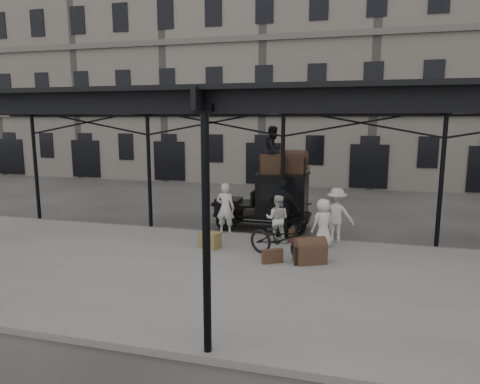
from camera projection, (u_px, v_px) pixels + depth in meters
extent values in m
plane|color=#383533|center=(270.00, 257.00, 13.07)|extent=(120.00, 120.00, 0.00)
cube|color=slate|center=(256.00, 278.00, 11.15)|extent=(28.00, 8.00, 0.15)
cylinder|color=black|center=(36.00, 170.00, 17.16)|extent=(0.14, 0.14, 4.30)
cylinder|color=black|center=(282.00, 179.00, 14.61)|extent=(0.14, 0.14, 4.30)
cylinder|color=black|center=(206.00, 241.00, 7.18)|extent=(0.14, 0.14, 4.30)
cube|color=black|center=(284.00, 110.00, 14.21)|extent=(22.00, 0.10, 0.45)
cube|color=black|center=(204.00, 99.00, 6.79)|extent=(22.00, 0.10, 0.45)
cube|color=black|center=(260.00, 100.00, 10.66)|extent=(22.50, 9.00, 0.08)
cube|color=silver|center=(260.00, 97.00, 10.65)|extent=(18.00, 7.00, 0.04)
cube|color=slate|center=(322.00, 77.00, 29.02)|extent=(64.00, 8.00, 14.00)
cylinder|color=black|center=(226.00, 221.00, 16.03)|extent=(0.80, 0.10, 0.80)
cylinder|color=black|center=(236.00, 213.00, 17.40)|extent=(0.80, 0.10, 0.80)
cylinder|color=black|center=(295.00, 225.00, 15.37)|extent=(0.80, 0.10, 0.80)
cylinder|color=black|center=(300.00, 217.00, 16.74)|extent=(0.80, 0.10, 0.80)
cube|color=black|center=(263.00, 215.00, 16.37)|extent=(3.60, 1.25, 0.12)
cube|color=black|center=(229.00, 205.00, 16.67)|extent=(0.90, 1.00, 0.55)
cube|color=black|center=(217.00, 205.00, 16.79)|extent=(0.06, 0.70, 0.55)
cube|color=black|center=(249.00, 204.00, 16.44)|extent=(0.70, 1.30, 0.10)
cube|color=black|center=(282.00, 195.00, 16.05)|extent=(1.80, 1.45, 1.55)
cube|color=black|center=(279.00, 193.00, 15.32)|extent=(1.40, 0.02, 0.60)
cube|color=black|center=(283.00, 174.00, 15.91)|extent=(1.90, 1.55, 0.06)
imported|color=beige|center=(225.00, 208.00, 15.11)|extent=(0.67, 0.45, 1.82)
imported|color=beige|center=(277.00, 219.00, 14.01)|extent=(0.77, 0.60, 1.58)
imported|color=silver|center=(323.00, 223.00, 13.51)|extent=(0.90, 0.88, 1.55)
imported|color=black|center=(283.00, 209.00, 14.57)|extent=(1.26, 0.72, 2.02)
imported|color=beige|center=(336.00, 215.00, 14.13)|extent=(1.21, 0.77, 1.79)
imported|color=black|center=(281.00, 239.00, 12.48)|extent=(2.30, 1.57, 1.14)
imported|color=black|center=(273.00, 150.00, 15.75)|extent=(0.90, 1.02, 1.75)
cube|color=olive|center=(210.00, 240.00, 13.49)|extent=(0.70, 0.59, 0.50)
cube|color=#483221|center=(293.00, 234.00, 14.28)|extent=(0.20, 0.61, 0.45)
cube|color=#483221|center=(272.00, 256.00, 12.07)|extent=(0.59, 0.44, 0.40)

